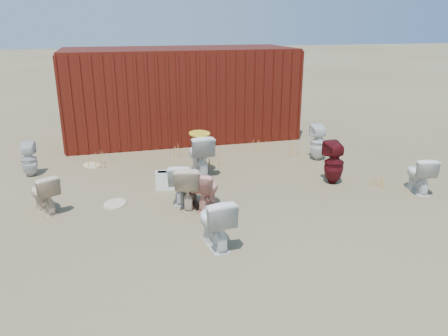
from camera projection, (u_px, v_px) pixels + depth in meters
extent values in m
plane|color=brown|center=(233.00, 209.00, 7.49)|extent=(100.00, 100.00, 0.00)
cube|color=#531A0D|center=(180.00, 93.00, 11.87)|extent=(6.00, 2.40, 2.40)
imported|color=silver|center=(180.00, 182.00, 7.73)|extent=(0.55, 0.78, 0.72)
imported|color=#DB8B7E|center=(206.00, 189.00, 7.46)|extent=(0.65, 0.75, 0.66)
imported|color=white|center=(215.00, 222.00, 6.15)|extent=(0.50, 0.79, 0.76)
imported|color=#520E12|center=(334.00, 163.00, 8.57)|extent=(0.40, 0.40, 0.85)
imported|color=white|center=(419.00, 174.00, 8.16)|extent=(0.53, 0.75, 0.69)
imported|color=silver|center=(29.00, 160.00, 8.99)|extent=(0.33, 0.34, 0.71)
imported|color=beige|center=(44.00, 193.00, 7.28)|extent=(0.63, 0.76, 0.67)
imported|color=beige|center=(189.00, 186.00, 7.48)|extent=(0.63, 0.84, 0.76)
imported|color=white|center=(200.00, 154.00, 9.12)|extent=(0.50, 0.85, 0.86)
imported|color=white|center=(318.00, 142.00, 10.05)|extent=(0.41, 0.42, 0.83)
ellipsoid|color=gold|center=(199.00, 133.00, 8.98)|extent=(0.43, 0.54, 0.02)
cube|color=white|center=(169.00, 180.00, 8.34)|extent=(0.53, 0.30, 0.35)
ellipsoid|color=beige|center=(115.00, 204.00, 7.68)|extent=(0.52, 0.59, 0.02)
ellipsoid|color=beige|center=(92.00, 165.00, 9.74)|extent=(0.53, 0.58, 0.02)
cone|color=#B28A47|center=(96.00, 159.00, 9.64)|extent=(0.36, 0.36, 0.33)
cone|color=#B28A47|center=(216.00, 159.00, 9.73)|extent=(0.32, 0.32, 0.29)
cone|color=#B28A47|center=(293.00, 148.00, 10.45)|extent=(0.36, 0.36, 0.34)
cone|color=#B28A47|center=(174.00, 151.00, 10.38)|extent=(0.30, 0.30, 0.28)
cone|color=#B28A47|center=(258.00, 145.00, 10.84)|extent=(0.34, 0.34, 0.28)
cone|color=#B28A47|center=(379.00, 180.00, 8.48)|extent=(0.28, 0.28, 0.25)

